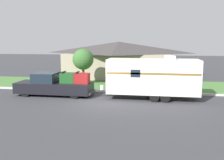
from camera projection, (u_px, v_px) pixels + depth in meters
ground_plane at (99, 102)px, 18.23m from camera, size 120.00×120.00×0.00m
curb_strip at (108, 91)px, 21.87m from camera, size 80.00×0.30×0.14m
lawn_strip at (115, 85)px, 25.44m from camera, size 80.00×7.00×0.03m
house_across_street at (119, 58)px, 31.33m from camera, size 13.32×8.44×4.33m
pickup_truck at (55, 85)px, 20.47m from camera, size 6.34×2.10×2.00m
travel_trailer at (153, 76)px, 19.06m from camera, size 8.06×2.23×3.35m
mailbox at (78, 78)px, 22.77m from camera, size 0.48×0.20×1.36m
tree_in_yard at (83, 59)px, 25.06m from camera, size 2.12×2.12×3.67m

